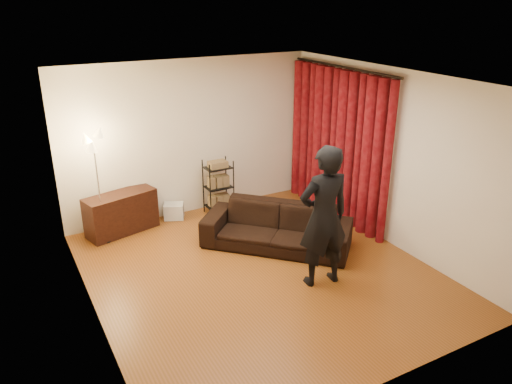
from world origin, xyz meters
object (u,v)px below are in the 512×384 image
sofa (277,227)px  storage_boxes (174,211)px  wire_shelf (218,187)px  media_cabinet (121,213)px  floor_lamp (99,189)px  person (324,217)px

sofa → storage_boxes: size_ratio=6.71×
storage_boxes → wire_shelf: (0.79, -0.14, 0.36)m
sofa → media_cabinet: bearing=-175.2°
media_cabinet → floor_lamp: 0.67m
storage_boxes → floor_lamp: bearing=-168.4°
floor_lamp → media_cabinet: bearing=27.6°
media_cabinet → sofa: bearing=-54.7°
person → storage_boxes: bearing=-64.2°
person → floor_lamp: 3.52m
person → floor_lamp: size_ratio=1.10×
person → wire_shelf: person is taller
media_cabinet → storage_boxes: size_ratio=3.44×
person → media_cabinet: (-1.97, 2.84, -0.64)m
sofa → wire_shelf: 1.63m
wire_shelf → floor_lamp: size_ratio=0.56×
media_cabinet → wire_shelf: 1.73m
wire_shelf → floor_lamp: 2.10m
floor_lamp → sofa: bearing=-32.7°
sofa → floor_lamp: size_ratio=1.26×
media_cabinet → storage_boxes: bearing=-9.3°
storage_boxes → floor_lamp: floor_lamp is taller
sofa → media_cabinet: media_cabinet is taller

